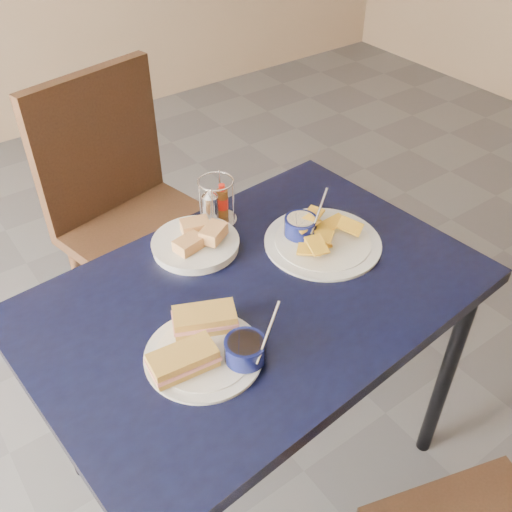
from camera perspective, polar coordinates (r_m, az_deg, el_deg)
ground at (r=2.11m, az=-0.82°, el=-14.73°), size 6.00×6.00×0.00m
dining_table at (r=1.46m, az=-0.03°, el=-5.63°), size 1.16×0.82×0.75m
chair_far at (r=2.07m, az=-12.41°, el=5.52°), size 0.57×0.56×1.02m
sandwich_plate at (r=1.25m, az=-4.88°, el=-8.94°), size 0.30×0.26×0.12m
plantain_plate at (r=1.55m, az=6.07°, el=1.95°), size 0.32×0.32×0.12m
bread_basket at (r=1.53m, az=-5.96°, el=1.40°), size 0.23×0.23×0.07m
condiment_caddy at (r=1.60m, az=-4.11°, el=5.16°), size 0.11×0.11×0.14m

